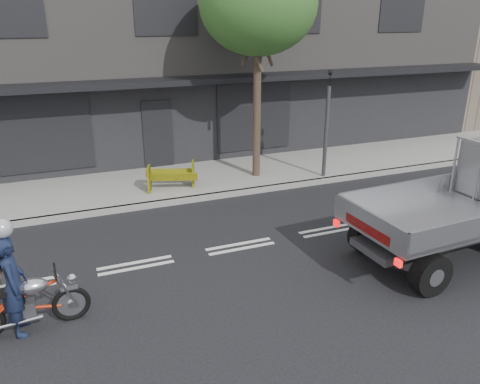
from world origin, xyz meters
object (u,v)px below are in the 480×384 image
rider (14,286)px  construction_barrier (173,178)px  street_tree (258,5)px  motorcycle (27,302)px  traffic_light_pole (326,130)px

rider → construction_barrier: 6.60m
street_tree → motorcycle: street_tree is taller
motorcycle → rider: rider is taller
traffic_light_pole → construction_barrier: 4.97m
street_tree → construction_barrier: size_ratio=4.74×
street_tree → rider: street_tree is taller
street_tree → rider: size_ratio=3.80×
traffic_light_pole → motorcycle: bearing=-150.5°
traffic_light_pole → construction_barrier: traffic_light_pole is taller
construction_barrier → rider: bearing=-126.7°
traffic_light_pole → construction_barrier: bearing=175.0°
traffic_light_pole → motorcycle: 9.96m
traffic_light_pole → motorcycle: (-8.62, -4.87, -1.12)m
street_tree → construction_barrier: 5.53m
motorcycle → rider: bearing=177.2°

